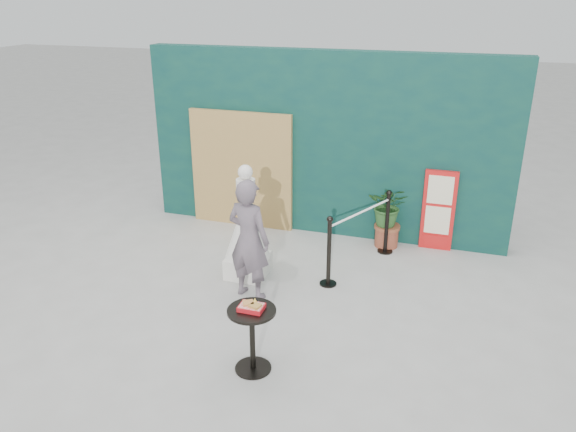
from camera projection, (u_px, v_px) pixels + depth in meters
name	position (u px, v px, depth m)	size (l,w,h in m)	color
ground	(258.00, 326.00, 6.93)	(60.00, 60.00, 0.00)	#ADAAA5
back_wall	(325.00, 145.00, 9.14)	(6.00, 0.30, 3.00)	#0A2D2F
bamboo_fence	(241.00, 170.00, 9.54)	(1.80, 0.08, 2.00)	tan
woman	(249.00, 240.00, 7.30)	(0.60, 0.40, 1.66)	#655760
menu_board	(438.00, 211.00, 8.74)	(0.50, 0.07, 1.30)	red
statue	(247.00, 232.00, 7.91)	(0.65, 0.65, 1.66)	silver
cafe_table	(252.00, 330.00, 5.96)	(0.52, 0.52, 0.75)	black
food_basket	(252.00, 306.00, 5.85)	(0.26, 0.19, 0.11)	red
planter	(388.00, 211.00, 8.85)	(0.61, 0.53, 1.04)	brown
stanchion_barrier	(360.00, 237.00, 8.20)	(0.84, 1.54, 1.03)	black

